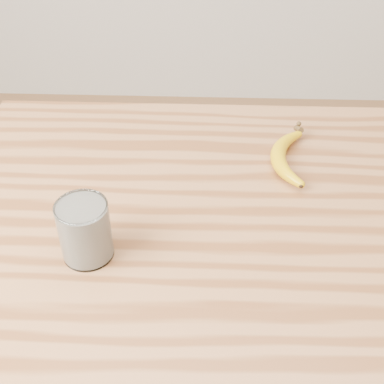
{
  "coord_description": "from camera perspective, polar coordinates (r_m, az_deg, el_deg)",
  "views": [
    {
      "loc": [
        -0.07,
        -0.79,
        1.61
      ],
      "look_at": [
        -0.1,
        0.01,
        0.93
      ],
      "focal_mm": 50.0,
      "sensor_mm": 36.0,
      "label": 1
    }
  ],
  "objects": [
    {
      "name": "banana",
      "position": [
        1.18,
        9.1,
        3.79
      ],
      "size": [
        0.12,
        0.28,
        0.03
      ],
      "primitive_type": null,
      "rotation": [
        0.0,
        0.0,
        -0.09
      ],
      "color": "#D4A208",
      "rests_on": "table"
    },
    {
      "name": "table",
      "position": [
        1.15,
        4.75,
        -6.64
      ],
      "size": [
        1.2,
        0.8,
        0.9
      ],
      "color": "#9C653C",
      "rests_on": "ground"
    },
    {
      "name": "smoothie_glass",
      "position": [
        0.95,
        -11.36,
        -4.05
      ],
      "size": [
        0.09,
        0.09,
        0.12
      ],
      "color": "white",
      "rests_on": "table"
    }
  ]
}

